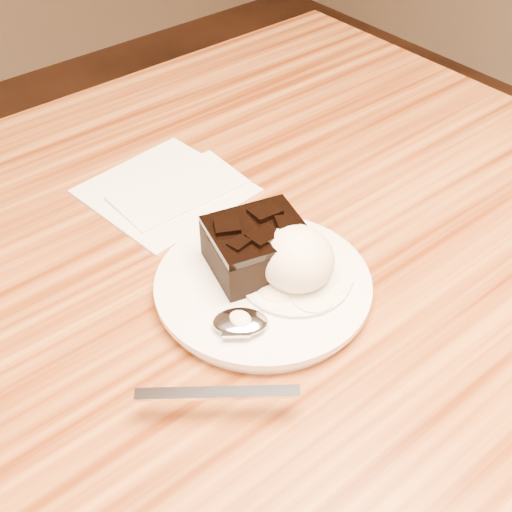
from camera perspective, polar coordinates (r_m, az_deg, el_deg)
plate at (r=0.63m, az=0.58°, el=-2.64°), size 0.20×0.20×0.02m
brownie at (r=0.63m, az=0.11°, el=0.56°), size 0.10×0.09×0.04m
ice_cream_scoop at (r=0.61m, az=3.33°, el=-0.20°), size 0.07×0.07×0.06m
melt_puddle at (r=0.63m, az=3.25°, el=-1.76°), size 0.10×0.10×0.00m
spoon at (r=0.58m, az=-1.31°, el=-5.63°), size 0.17×0.14×0.01m
napkin at (r=0.76m, az=-7.51°, el=5.48°), size 0.17×0.17×0.01m
crumb_a at (r=0.62m, az=1.88°, el=-2.08°), size 0.01×0.01×0.00m
crumb_b at (r=0.64m, az=5.91°, el=-0.69°), size 0.01×0.01×0.00m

